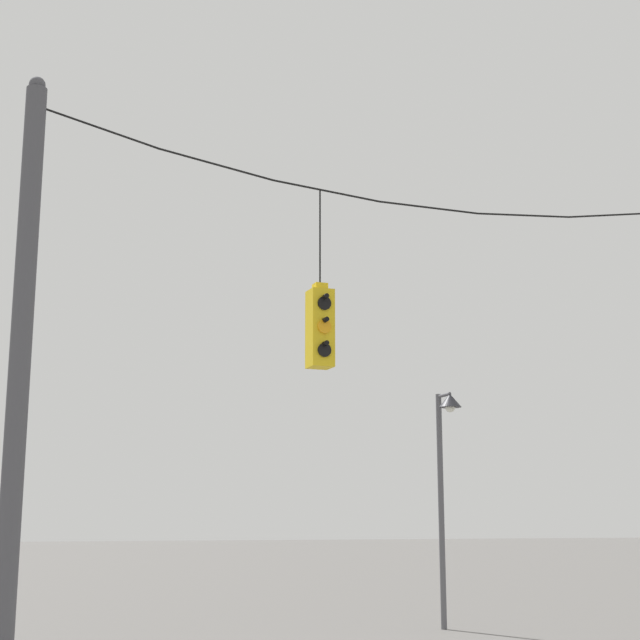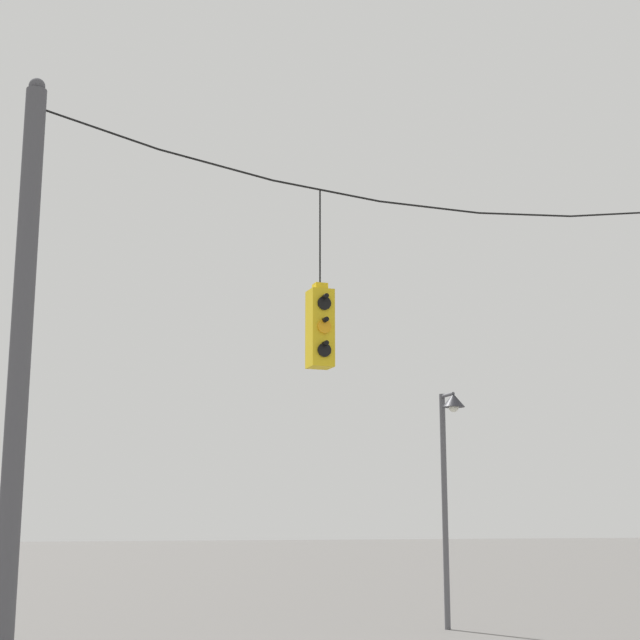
{
  "view_description": "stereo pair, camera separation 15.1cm",
  "coord_description": "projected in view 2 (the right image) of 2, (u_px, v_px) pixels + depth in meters",
  "views": [
    {
      "loc": [
        -6.67,
        -13.07,
        2.12
      ],
      "look_at": [
        -1.82,
        0.02,
        5.0
      ],
      "focal_mm": 55.0,
      "sensor_mm": 36.0,
      "label": 1
    },
    {
      "loc": [
        -6.53,
        -13.12,
        2.12
      ],
      "look_at": [
        -1.82,
        0.02,
        5.0
      ],
      "focal_mm": 55.0,
      "sensor_mm": 36.0,
      "label": 2
    }
  ],
  "objects": [
    {
      "name": "utility_pole_left",
      "position": [
        19.0,
        370.0,
        12.69
      ],
      "size": [
        0.28,
        0.28,
        8.12
      ],
      "color": "#4C4C51",
      "rests_on": "ground_plane"
    },
    {
      "name": "span_wire",
      "position": [
        430.0,
        191.0,
        15.3
      ],
      "size": [
        11.95,
        0.03,
        0.81
      ],
      "color": "black"
    },
    {
      "name": "traffic_light_near_right_pole",
      "position": [
        320.0,
        327.0,
        14.23
      ],
      "size": [
        0.34,
        0.58,
        2.68
      ],
      "color": "yellow"
    },
    {
      "name": "street_lamp",
      "position": [
        449.0,
        453.0,
        20.12
      ],
      "size": [
        0.47,
        0.81,
        4.76
      ],
      "color": "#515156",
      "rests_on": "ground_plane"
    }
  ]
}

